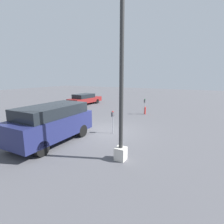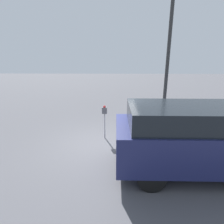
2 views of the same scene
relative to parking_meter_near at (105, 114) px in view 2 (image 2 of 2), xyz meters
name	(u,v)px [view 2 (image 2 of 2)]	position (x,y,z in m)	size (l,w,h in m)	color
ground_plane	(103,145)	(-0.04, -0.67, -1.04)	(80.00, 80.00, 0.00)	#4C4C51
parking_meter_near	(105,114)	(0.00, 0.00, 0.00)	(0.20, 0.12, 1.41)	#9E9EA3
lamp_post	(166,75)	(2.90, 1.93, 1.42)	(0.44, 0.44, 6.99)	beige
parked_van	(197,136)	(2.77, -2.18, 0.05)	(4.64, 2.05, 1.98)	navy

